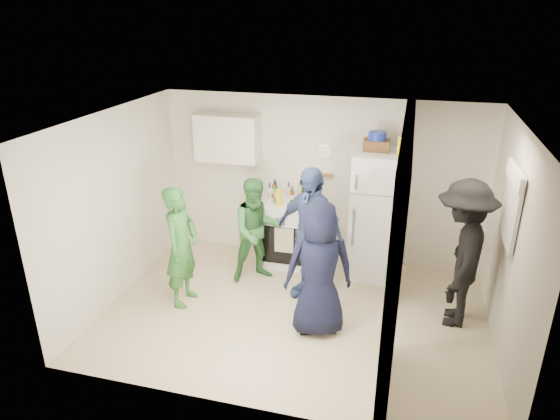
% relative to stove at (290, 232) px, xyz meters
% --- Properties ---
extents(floor, '(4.80, 4.80, 0.00)m').
position_rel_stove_xyz_m(floor, '(0.39, -1.37, -0.50)').
color(floor, '#C4B68A').
rests_on(floor, ground).
extents(wall_back, '(4.80, 0.00, 4.80)m').
position_rel_stove_xyz_m(wall_back, '(0.39, 0.33, 0.75)').
color(wall_back, silver).
rests_on(wall_back, floor).
extents(wall_front, '(4.80, 0.00, 4.80)m').
position_rel_stove_xyz_m(wall_front, '(0.39, -3.07, 0.75)').
color(wall_front, silver).
rests_on(wall_front, floor).
extents(wall_left, '(0.00, 3.40, 3.40)m').
position_rel_stove_xyz_m(wall_left, '(-2.01, -1.37, 0.75)').
color(wall_left, silver).
rests_on(wall_left, floor).
extents(wall_right, '(0.00, 3.40, 3.40)m').
position_rel_stove_xyz_m(wall_right, '(2.79, -1.37, 0.75)').
color(wall_right, silver).
rests_on(wall_right, floor).
extents(ceiling, '(4.80, 4.80, 0.00)m').
position_rel_stove_xyz_m(ceiling, '(0.39, -1.37, 2.00)').
color(ceiling, white).
rests_on(ceiling, wall_back).
extents(partition_pier_back, '(0.12, 1.20, 2.50)m').
position_rel_stove_xyz_m(partition_pier_back, '(1.59, -0.27, 0.75)').
color(partition_pier_back, silver).
rests_on(partition_pier_back, floor).
extents(partition_pier_front, '(0.12, 1.20, 2.50)m').
position_rel_stove_xyz_m(partition_pier_front, '(1.59, -2.47, 0.75)').
color(partition_pier_front, silver).
rests_on(partition_pier_front, floor).
extents(partition_header, '(0.12, 1.00, 0.40)m').
position_rel_stove_xyz_m(partition_header, '(1.59, -1.37, 1.80)').
color(partition_header, silver).
rests_on(partition_header, partition_pier_back).
extents(stove, '(0.84, 0.70, 1.00)m').
position_rel_stove_xyz_m(stove, '(0.00, 0.00, 0.00)').
color(stove, white).
rests_on(stove, floor).
extents(upper_cabinet, '(0.95, 0.34, 0.70)m').
position_rel_stove_xyz_m(upper_cabinet, '(-1.01, 0.15, 1.35)').
color(upper_cabinet, silver).
rests_on(upper_cabinet, wall_back).
extents(fridge, '(0.76, 0.74, 1.85)m').
position_rel_stove_xyz_m(fridge, '(1.29, -0.03, 0.43)').
color(fridge, white).
rests_on(fridge, floor).
extents(wicker_basket, '(0.35, 0.25, 0.15)m').
position_rel_stove_xyz_m(wicker_basket, '(1.19, 0.02, 1.43)').
color(wicker_basket, brown).
rests_on(wicker_basket, fridge).
extents(blue_bowl, '(0.24, 0.24, 0.11)m').
position_rel_stove_xyz_m(blue_bowl, '(1.19, 0.02, 1.56)').
color(blue_bowl, '#162798').
rests_on(blue_bowl, wicker_basket).
extents(yellow_cup_stack_top, '(0.09, 0.09, 0.25)m').
position_rel_stove_xyz_m(yellow_cup_stack_top, '(1.51, -0.13, 1.48)').
color(yellow_cup_stack_top, '#FFFA15').
rests_on(yellow_cup_stack_top, fridge).
extents(wall_clock, '(0.22, 0.02, 0.22)m').
position_rel_stove_xyz_m(wall_clock, '(0.44, 0.31, 1.20)').
color(wall_clock, white).
rests_on(wall_clock, wall_back).
extents(spice_shelf, '(0.35, 0.08, 0.03)m').
position_rel_stove_xyz_m(spice_shelf, '(0.39, 0.28, 0.85)').
color(spice_shelf, olive).
rests_on(spice_shelf, wall_back).
extents(nook_window, '(0.03, 0.70, 0.80)m').
position_rel_stove_xyz_m(nook_window, '(2.77, -1.17, 1.15)').
color(nook_window, black).
rests_on(nook_window, wall_right).
extents(nook_window_frame, '(0.04, 0.76, 0.86)m').
position_rel_stove_xyz_m(nook_window_frame, '(2.75, -1.17, 1.15)').
color(nook_window_frame, white).
rests_on(nook_window_frame, wall_right).
extents(nook_valance, '(0.04, 0.82, 0.18)m').
position_rel_stove_xyz_m(nook_valance, '(2.73, -1.17, 1.50)').
color(nook_valance, white).
rests_on(nook_valance, wall_right).
extents(yellow_cup_stack_stove, '(0.09, 0.09, 0.25)m').
position_rel_stove_xyz_m(yellow_cup_stack_stove, '(-0.12, -0.22, 0.62)').
color(yellow_cup_stack_stove, yellow).
rests_on(yellow_cup_stack_stove, stove).
extents(red_cup, '(0.09, 0.09, 0.12)m').
position_rel_stove_xyz_m(red_cup, '(0.22, -0.20, 0.56)').
color(red_cup, '#A91C0B').
rests_on(red_cup, stove).
extents(person_green_left, '(0.41, 0.60, 1.62)m').
position_rel_stove_xyz_m(person_green_left, '(-1.09, -1.46, 0.31)').
color(person_green_left, '#34712D').
rests_on(person_green_left, floor).
extents(person_green_center, '(0.93, 0.88, 1.51)m').
position_rel_stove_xyz_m(person_green_center, '(-0.34, -0.61, 0.26)').
color(person_green_center, '#3A7533').
rests_on(person_green_center, floor).
extents(person_denim, '(1.16, 0.90, 1.84)m').
position_rel_stove_xyz_m(person_denim, '(0.48, -0.89, 0.42)').
color(person_denim, '#38557C').
rests_on(person_denim, floor).
extents(person_navy, '(0.94, 0.76, 1.66)m').
position_rel_stove_xyz_m(person_navy, '(0.74, -1.63, 0.33)').
color(person_navy, black).
rests_on(person_navy, floor).
extents(person_nook, '(0.86, 1.29, 1.85)m').
position_rel_stove_xyz_m(person_nook, '(2.34, -1.00, 0.43)').
color(person_nook, black).
rests_on(person_nook, floor).
extents(bottle_a, '(0.07, 0.07, 0.28)m').
position_rel_stove_xyz_m(bottle_a, '(-0.27, 0.11, 0.64)').
color(bottle_a, brown).
rests_on(bottle_a, stove).
extents(bottle_b, '(0.06, 0.06, 0.33)m').
position_rel_stove_xyz_m(bottle_b, '(-0.20, -0.09, 0.66)').
color(bottle_b, '#1A4E28').
rests_on(bottle_b, stove).
extents(bottle_c, '(0.06, 0.06, 0.25)m').
position_rel_stove_xyz_m(bottle_c, '(-0.06, 0.14, 0.62)').
color(bottle_c, '#ADB1BB').
rests_on(bottle_c, stove).
extents(bottle_d, '(0.06, 0.06, 0.25)m').
position_rel_stove_xyz_m(bottle_d, '(0.04, -0.06, 0.62)').
color(bottle_d, '#59330F').
rests_on(bottle_d, stove).
extents(bottle_e, '(0.07, 0.07, 0.28)m').
position_rel_stove_xyz_m(bottle_e, '(0.11, 0.19, 0.64)').
color(bottle_e, '#9898A8').
rests_on(bottle_e, stove).
extents(bottle_f, '(0.06, 0.06, 0.31)m').
position_rel_stove_xyz_m(bottle_f, '(0.20, 0.00, 0.65)').
color(bottle_f, '#183814').
rests_on(bottle_f, stove).
extents(bottle_g, '(0.07, 0.07, 0.27)m').
position_rel_stove_xyz_m(bottle_g, '(0.26, 0.13, 0.63)').
color(bottle_g, olive).
rests_on(bottle_g, stove).
extents(bottle_h, '(0.06, 0.06, 0.31)m').
position_rel_stove_xyz_m(bottle_h, '(-0.28, -0.12, 0.65)').
color(bottle_h, silver).
rests_on(bottle_h, stove).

